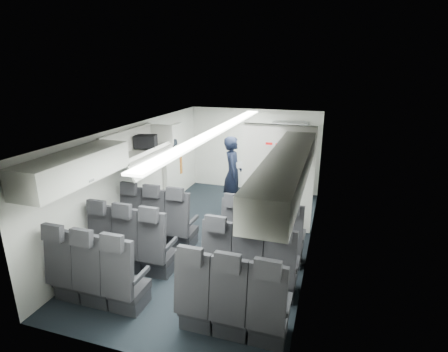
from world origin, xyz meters
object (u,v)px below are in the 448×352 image
Objects in this scene: boarding_door at (173,164)px; flight_attendant at (233,174)px; carry_on_bag at (146,141)px; seat_row_mid at (188,257)px; galley_unit at (289,160)px; seat_row_rear at (160,291)px; seat_row_front at (208,231)px.

boarding_door is 1.08× the size of flight_attendant.
carry_on_bag is at bearing 124.17° from flight_attendant.
seat_row_mid is 1.75× the size of galley_unit.
carry_on_bag is at bearing 121.63° from seat_row_rear.
seat_row_front is 1.80m from seat_row_rear.
boarding_door is (-1.64, 2.99, 0.55)m from seat_row_mid.
boarding_door reaches higher than seat_row_front.
seat_row_front is 1.79× the size of boarding_door.
galley_unit reaches higher than seat_row_front.
galley_unit is (0.95, 5.05, 0.55)m from seat_row_rear.
seat_row_rear is at bearing -100.65° from galley_unit.
galley_unit is at bearing 33.36° from carry_on_bag.
seat_row_mid is 2.48m from carry_on_bag.
flight_attendant is at bearing -130.73° from galley_unit.
seat_row_front is at bearing 169.65° from flight_attendant.
seat_row_mid is at bearing -60.29° from carry_on_bag.
seat_row_front is 2.09m from carry_on_bag.
galley_unit reaches higher than flight_attendant.
seat_row_front is 1.00× the size of seat_row_mid.
carry_on_bag reaches higher than flight_attendant.
flight_attendant is (-0.13, 3.80, 0.46)m from seat_row_rear.
flight_attendant is at bearing 92.60° from seat_row_mid.
galley_unit is (0.95, 3.25, 0.55)m from seat_row_front.
seat_row_mid is 1.00× the size of seat_row_rear.
galley_unit is at bearing 77.12° from seat_row_mid.
carry_on_bag is (-1.44, 1.43, 1.42)m from seat_row_mid.
seat_row_front is 8.33× the size of carry_on_bag.
seat_row_mid is 8.33× the size of carry_on_bag.
seat_row_rear is 1.75× the size of galley_unit.
seat_row_front is 1.00× the size of seat_row_rear.
seat_row_mid is 3.45m from boarding_door.
carry_on_bag is (0.20, -1.55, 0.87)m from boarding_door.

